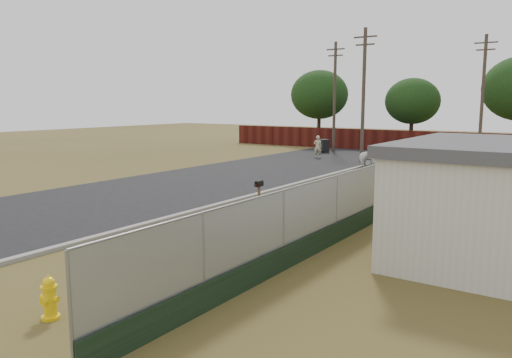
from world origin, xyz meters
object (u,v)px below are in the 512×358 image
Objects in this scene: mailbox at (259,186)px; trash_bin at (324,146)px; pickup_truck at (405,159)px; fire_hydrant at (49,298)px; pedestrian at (318,147)px.

mailbox is 22.21m from trash_bin.
pickup_truck is at bearing 84.71° from mailbox.
fire_hydrant is 33.25m from trash_bin.
pickup_truck is (1.29, 13.89, -0.12)m from mailbox.
mailbox is at bearing 89.03° from pedestrian.
trash_bin is (-7.68, 20.84, -0.27)m from mailbox.
mailbox is 18.46m from pedestrian.
pedestrian is (-6.39, 17.32, -0.01)m from mailbox.
pedestrian is (-7.68, 3.42, 0.10)m from pickup_truck.
trash_bin is at bearing 107.82° from fire_hydrant.
pickup_truck is 3.15× the size of pedestrian.
pedestrian reaches higher than fire_hydrant.
trash_bin is (-8.97, 6.94, -0.16)m from pickup_truck.
mailbox is at bearing -69.76° from trash_bin.
trash_bin is (-10.17, 31.65, 0.17)m from fire_hydrant.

